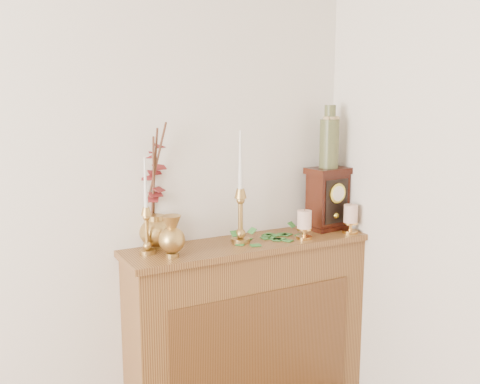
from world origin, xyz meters
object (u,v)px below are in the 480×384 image
ginger_jar (154,191)px  ceramic_vase (329,140)px  bud_vase (172,237)px  mantel_clock (328,199)px  candlestick_left (147,223)px  candlestick_center (240,207)px

ginger_jar → ceramic_vase: 0.94m
bud_vase → mantel_clock: size_ratio=0.58×
candlestick_left → bud_vase: candlestick_left is taller
candlestick_center → bud_vase: candlestick_center is taller
mantel_clock → bud_vase: bearing=-179.9°
candlestick_center → ceramic_vase: (0.54, 0.04, 0.29)m
ginger_jar → ceramic_vase: size_ratio=1.81×
candlestick_center → ceramic_vase: 0.61m
ginger_jar → mantel_clock: size_ratio=1.80×
candlestick_center → ceramic_vase: size_ratio=1.67×
candlestick_left → bud_vase: 0.14m
candlestick_left → ginger_jar: ginger_jar is taller
candlestick_center → bud_vase: 0.39m
ginger_jar → candlestick_left: bearing=-124.4°
bud_vase → ceramic_vase: size_ratio=0.58×
bud_vase → candlestick_left: bearing=126.4°
ceramic_vase → mantel_clock: bearing=-83.5°
candlestick_center → bud_vase: (-0.38, -0.07, -0.08)m
candlestick_center → ginger_jar: size_ratio=0.92×
ginger_jar → ceramic_vase: (0.91, -0.11, 0.21)m
candlestick_center → ginger_jar: (-0.38, 0.14, 0.09)m
mantel_clock → ceramic_vase: ceramic_vase is taller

